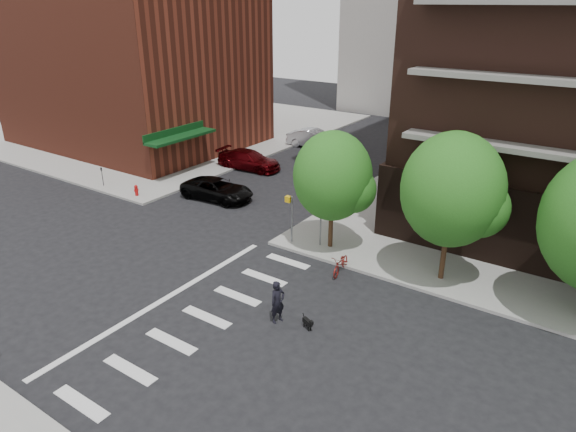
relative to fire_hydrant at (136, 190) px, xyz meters
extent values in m
plane|color=black|center=(10.50, -7.80, -0.55)|extent=(120.00, 120.00, 0.00)
cube|color=gray|center=(-14.00, 15.70, -0.48)|extent=(31.00, 33.00, 0.15)
cube|color=silver|center=(13.50, -13.80, -0.55)|extent=(2.40, 0.50, 0.01)
cube|color=silver|center=(13.50, -11.80, -0.55)|extent=(2.40, 0.50, 0.01)
cube|color=silver|center=(13.50, -9.80, -0.55)|extent=(2.40, 0.50, 0.01)
cube|color=silver|center=(13.50, -7.80, -0.55)|extent=(2.40, 0.50, 0.01)
cube|color=silver|center=(13.50, -5.80, -0.55)|extent=(2.40, 0.50, 0.01)
cube|color=silver|center=(13.50, -3.80, -0.55)|extent=(2.40, 0.50, 0.01)
cube|color=silver|center=(13.50, -1.80, -0.55)|extent=(2.40, 0.50, 0.01)
cube|color=silver|center=(11.00, -7.80, -0.55)|extent=(0.30, 13.00, 0.01)
cube|color=maroon|center=(-11.50, 10.20, 9.60)|extent=(20.00, 15.00, 20.00)
cube|color=#0C3814|center=(-0.80, 5.20, 2.40)|extent=(1.40, 6.00, 0.20)
cylinder|color=#301E11|center=(14.50, 0.70, 0.75)|extent=(0.24, 0.24, 2.30)
sphere|color=#235B19|center=(14.50, 0.70, 3.50)|extent=(4.00, 4.00, 4.00)
cylinder|color=#301E11|center=(20.50, 0.70, 0.90)|extent=(0.24, 0.24, 2.60)
sphere|color=#235B19|center=(20.50, 0.70, 4.00)|extent=(4.50, 4.50, 4.50)
cylinder|color=slate|center=(12.50, 0.00, 0.90)|extent=(0.10, 0.10, 2.60)
cube|color=gold|center=(12.30, 0.00, 2.00)|extent=(0.32, 0.25, 0.32)
cylinder|color=slate|center=(14.00, 0.50, 0.70)|extent=(0.08, 0.08, 2.20)
cube|color=gold|center=(14.00, 0.35, 1.60)|extent=(0.64, 0.02, 0.64)
cylinder|color=#A50C0C|center=(0.00, 0.00, -0.10)|extent=(0.22, 0.22, 0.60)
sphere|color=#A50C0C|center=(0.00, 0.00, 0.21)|extent=(0.24, 0.24, 0.24)
cylinder|color=black|center=(-3.50, 0.00, 0.15)|extent=(0.05, 0.05, 1.10)
cube|color=black|center=(-3.50, 0.00, 0.81)|extent=(0.10, 0.08, 0.22)
imported|color=black|center=(4.65, 2.83, 0.14)|extent=(2.67, 5.12, 1.38)
imported|color=#410306|center=(2.30, 9.17, 0.19)|extent=(2.59, 5.31, 1.49)
imported|color=#A5A6AC|center=(3.15, 17.45, 0.26)|extent=(2.20, 5.06, 1.62)
imported|color=maroon|center=(16.25, -1.30, -0.06)|extent=(0.95, 1.94, 0.98)
imported|color=black|center=(16.11, -6.34, 0.37)|extent=(0.77, 0.62, 1.84)
cube|color=black|center=(17.39, -6.09, -0.23)|extent=(0.53, 0.36, 0.20)
cube|color=black|center=(17.65, -6.21, -0.11)|extent=(0.18, 0.17, 0.15)
cylinder|color=black|center=(17.54, -6.04, -0.44)|extent=(0.05, 0.05, 0.22)
cylinder|color=black|center=(17.24, -6.14, -0.44)|extent=(0.05, 0.05, 0.22)
camera|label=1|loc=(26.51, -20.76, 11.65)|focal=32.00mm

